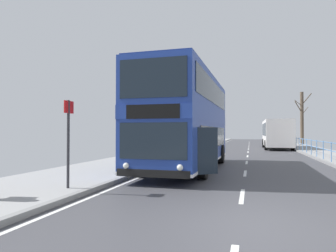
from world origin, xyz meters
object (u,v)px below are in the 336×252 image
Objects in this scene: background_bus_far_lane at (277,133)px; double_decker_bus_main at (187,121)px; bus_stop_sign_near at (68,134)px; bare_tree_far_01 at (302,118)px.

double_decker_bus_main is at bearing -105.67° from background_bus_far_lane.
bus_stop_sign_near is 0.38× the size of bare_tree_far_01.
bus_stop_sign_near is at bearing -108.44° from bare_tree_far_01.
double_decker_bus_main reaches higher than background_bus_far_lane.
bare_tree_far_01 is (3.71, 8.15, 1.97)m from background_bus_far_lane.
double_decker_bus_main is 1.53× the size of bare_tree_far_01.
bare_tree_far_01 is (11.50, 34.48, 1.89)m from bus_stop_sign_near.
double_decker_bus_main is at bearing 71.13° from bus_stop_sign_near.
bare_tree_far_01 is at bearing 71.56° from bus_stop_sign_near.
double_decker_bus_main is 1.12× the size of background_bus_far_lane.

